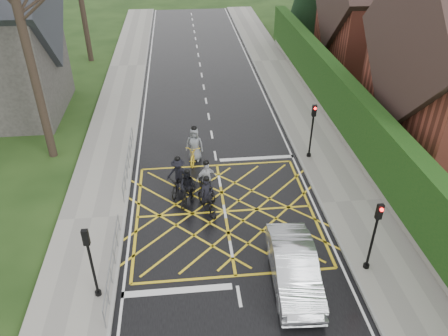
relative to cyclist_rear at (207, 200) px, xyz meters
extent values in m
plane|color=black|center=(0.79, -0.19, -0.60)|extent=(120.00, 120.00, 0.00)
cube|color=black|center=(0.79, -0.19, -0.60)|extent=(9.00, 80.00, 0.01)
cube|color=gray|center=(6.79, -0.19, -0.53)|extent=(3.00, 80.00, 0.15)
cube|color=gray|center=(-5.21, -0.19, -0.53)|extent=(3.00, 80.00, 0.15)
cube|color=slate|center=(8.54, 5.81, -0.25)|extent=(0.50, 38.00, 0.70)
cube|color=#0E340E|center=(8.54, 5.81, 1.50)|extent=(0.90, 38.00, 2.80)
cube|color=brown|center=(15.54, 17.81, 2.40)|extent=(9.00, 8.00, 6.00)
cylinder|color=black|center=(11.54, 25.81, 0.00)|extent=(0.50, 0.50, 1.20)
cylinder|color=black|center=(-8.21, 5.81, 4.90)|extent=(0.44, 0.44, 11.00)
cylinder|color=black|center=(-9.21, 13.81, 5.40)|extent=(0.44, 0.44, 12.00)
cylinder|color=black|center=(-8.51, 21.81, 4.40)|extent=(0.44, 0.44, 10.00)
cylinder|color=slate|center=(-3.86, -3.69, 0.40)|extent=(0.05, 5.00, 0.05)
cylinder|color=slate|center=(-3.86, -3.69, -0.05)|extent=(0.04, 5.00, 0.04)
cylinder|color=slate|center=(-3.86, -6.19, -0.10)|extent=(0.04, 0.04, 1.00)
cylinder|color=slate|center=(-3.86, -1.19, -0.10)|extent=(0.04, 0.04, 1.00)
cylinder|color=slate|center=(-3.86, 3.81, 0.40)|extent=(0.05, 6.00, 0.05)
cylinder|color=slate|center=(-3.86, 3.81, -0.05)|extent=(0.04, 6.00, 0.04)
cylinder|color=slate|center=(-3.86, 0.81, -0.10)|extent=(0.04, 0.04, 1.00)
cylinder|color=slate|center=(-3.86, 6.81, -0.10)|extent=(0.04, 0.04, 1.00)
cylinder|color=black|center=(5.89, 4.01, 0.90)|extent=(0.10, 0.10, 3.00)
cylinder|color=black|center=(5.89, 4.01, -0.45)|extent=(0.24, 0.24, 0.30)
cube|color=black|center=(5.89, 4.01, 2.30)|extent=(0.22, 0.16, 0.62)
sphere|color=#FF0C0C|center=(5.89, 3.89, 2.48)|extent=(0.14, 0.14, 0.14)
cylinder|color=black|center=(5.89, -4.39, 0.90)|extent=(0.10, 0.10, 3.00)
cylinder|color=black|center=(5.89, -4.39, -0.45)|extent=(0.24, 0.24, 0.30)
cube|color=black|center=(5.89, -4.39, 2.30)|extent=(0.22, 0.16, 0.62)
sphere|color=#FF0C0C|center=(5.89, -4.51, 2.48)|extent=(0.14, 0.14, 0.14)
cylinder|color=black|center=(-4.31, -4.69, 0.90)|extent=(0.10, 0.10, 3.00)
cylinder|color=black|center=(-4.31, -4.69, -0.45)|extent=(0.24, 0.24, 0.30)
cube|color=black|center=(-4.31, -4.69, 2.30)|extent=(0.22, 0.16, 0.62)
sphere|color=#FF0C0C|center=(-4.31, -4.57, 2.48)|extent=(0.14, 0.14, 0.14)
imported|color=black|center=(0.00, -0.03, -0.10)|extent=(1.31, 2.03, 1.01)
imported|color=black|center=(0.00, 0.07, 0.25)|extent=(0.73, 0.60, 1.71)
sphere|color=black|center=(0.00, 0.07, 1.12)|extent=(0.27, 0.27, 0.27)
imported|color=black|center=(-0.84, 0.67, -0.05)|extent=(1.20, 1.90, 1.11)
imported|color=black|center=(-0.84, 0.77, 0.24)|extent=(1.01, 0.91, 1.69)
sphere|color=black|center=(-0.84, 0.77, 1.11)|extent=(0.27, 0.27, 0.27)
imported|color=black|center=(-1.26, 1.67, -0.08)|extent=(1.30, 2.12, 1.05)
imported|color=black|center=(-1.26, 1.77, 0.29)|extent=(1.31, 1.00, 1.79)
sphere|color=black|center=(-1.26, 1.77, 1.20)|extent=(0.28, 0.28, 0.28)
imported|color=black|center=(0.06, 1.19, -0.02)|extent=(1.19, 2.01, 1.16)
imported|color=#AFB0B3|center=(0.06, 1.29, 0.29)|extent=(1.13, 0.77, 1.78)
sphere|color=black|center=(0.06, 1.29, 1.20)|extent=(0.28, 0.28, 0.28)
imported|color=gold|center=(-0.34, 4.45, -0.04)|extent=(1.20, 2.26, 1.13)
imported|color=slate|center=(-0.34, 4.55, 0.35)|extent=(1.05, 0.80, 1.92)
sphere|color=black|center=(-0.34, 4.55, 1.33)|extent=(0.30, 0.30, 0.30)
imported|color=silver|center=(2.91, -4.71, 0.14)|extent=(1.84, 4.60, 1.49)
camera|label=1|loc=(-0.88, -15.96, 12.02)|focal=35.00mm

